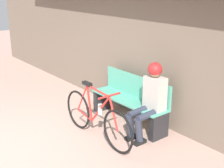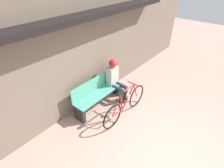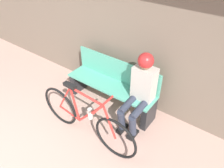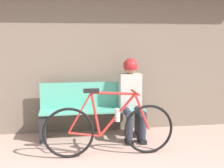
% 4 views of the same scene
% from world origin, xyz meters
% --- Properties ---
extents(storefront_wall, '(12.00, 0.56, 3.20)m').
position_xyz_m(storefront_wall, '(0.00, 2.67, 1.66)').
color(storefront_wall, '#756656').
rests_on(storefront_wall, ground_plane).
extents(park_bench_near, '(1.62, 0.42, 0.86)m').
position_xyz_m(park_bench_near, '(0.43, 2.29, 0.40)').
color(park_bench_near, '#51A88E').
rests_on(park_bench_near, ground_plane).
extents(bicycle, '(1.75, 0.40, 0.91)m').
position_xyz_m(bicycle, '(0.57, 1.44, 0.38)').
color(bicycle, black).
rests_on(bicycle, ground_plane).
extents(person_seated, '(0.34, 0.63, 1.24)m').
position_xyz_m(person_seated, '(1.03, 2.18, 0.71)').
color(person_seated, '#2D3342').
rests_on(person_seated, ground_plane).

